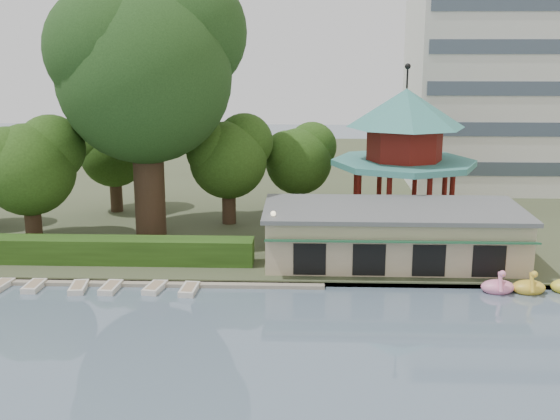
# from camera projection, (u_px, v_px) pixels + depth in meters

# --- Properties ---
(ground_plane) EXTENTS (220.00, 220.00, 0.00)m
(ground_plane) POSITION_uv_depth(u_px,v_px,m) (218.00, 419.00, 30.35)
(ground_plane) COLOR slate
(ground_plane) RESTS_ON ground
(shore) EXTENTS (220.00, 70.00, 0.40)m
(shore) POSITION_uv_depth(u_px,v_px,m) (274.00, 181.00, 80.81)
(shore) COLOR #424930
(shore) RESTS_ON ground
(embankment) EXTENTS (220.00, 0.60, 0.30)m
(embankment) POSITION_uv_depth(u_px,v_px,m) (250.00, 282.00, 47.12)
(embankment) COLOR gray
(embankment) RESTS_ON ground
(dock) EXTENTS (34.00, 1.60, 0.24)m
(dock) POSITION_uv_depth(u_px,v_px,m) (73.00, 281.00, 47.48)
(dock) COLOR gray
(dock) RESTS_ON ground
(boathouse) EXTENTS (18.60, 9.39, 3.90)m
(boathouse) POSITION_uv_depth(u_px,v_px,m) (392.00, 233.00, 50.76)
(boathouse) COLOR tan
(boathouse) RESTS_ON shore
(pavilion) EXTENTS (12.40, 12.40, 13.50)m
(pavilion) POSITION_uv_depth(u_px,v_px,m) (405.00, 144.00, 59.22)
(pavilion) COLOR tan
(pavilion) RESTS_ON shore
(hedge) EXTENTS (30.00, 2.00, 1.80)m
(hedge) POSITION_uv_depth(u_px,v_px,m) (46.00, 250.00, 50.52)
(hedge) COLOR #284A15
(hedge) RESTS_ON shore
(lamp_post) EXTENTS (0.36, 0.36, 4.28)m
(lamp_post) POSITION_uv_depth(u_px,v_px,m) (273.00, 230.00, 47.96)
(lamp_post) COLOR black
(lamp_post) RESTS_ON shore
(big_tree) EXTENTS (15.15, 14.12, 21.37)m
(big_tree) POSITION_uv_depth(u_px,v_px,m) (147.00, 62.00, 54.72)
(big_tree) COLOR #3A281C
(big_tree) RESTS_ON shore
(small_trees) EXTENTS (39.56, 16.92, 9.94)m
(small_trees) POSITION_uv_depth(u_px,v_px,m) (104.00, 160.00, 59.48)
(small_trees) COLOR #3A281C
(small_trees) RESTS_ON shore
(moored_rowboats) EXTENTS (24.46, 2.70, 0.36)m
(moored_rowboats) POSITION_uv_depth(u_px,v_px,m) (18.00, 286.00, 46.30)
(moored_rowboats) COLOR silver
(moored_rowboats) RESTS_ON ground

